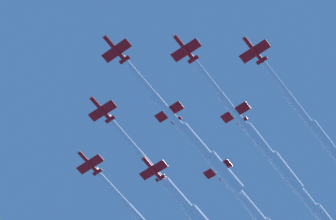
{
  "coord_description": "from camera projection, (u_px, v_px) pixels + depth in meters",
  "views": [
    {
      "loc": [
        55.97,
        57.81,
        40.27
      ],
      "look_at": [
        0.0,
        0.0,
        211.71
      ],
      "focal_mm": 74.73,
      "sensor_mm": 36.0,
      "label": 1
    }
  ],
  "objects": [
    {
      "name": "jet_starboard_outer",
      "position": [
        305.0,
        196.0,
        201.41
      ],
      "size": [
        58.81,
        13.21,
        3.92
      ],
      "color": "red"
    },
    {
      "name": "jet_starboard_mid",
      "position": [
        324.0,
        139.0,
        193.94
      ],
      "size": [
        57.51,
        12.67,
        3.92
      ],
      "color": "red"
    },
    {
      "name": "jet_port_mid",
      "position": [
        253.0,
        209.0,
        202.62
      ],
      "size": [
        67.17,
        14.78,
        3.98
      ],
      "color": "red"
    },
    {
      "name": "jet_port_inner",
      "position": [
        261.0,
        143.0,
        194.2
      ],
      "size": [
        59.51,
        13.85,
        3.93
      ],
      "color": "red"
    },
    {
      "name": "jet_starboard_inner",
      "position": [
        179.0,
        197.0,
        200.56
      ],
      "size": [
        59.24,
        13.94,
        3.96
      ],
      "color": "red"
    },
    {
      "name": "jet_lead",
      "position": [
        198.0,
        143.0,
        192.52
      ],
      "size": [
        59.68,
        13.05,
        3.92
      ],
      "color": "red"
    }
  ]
}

